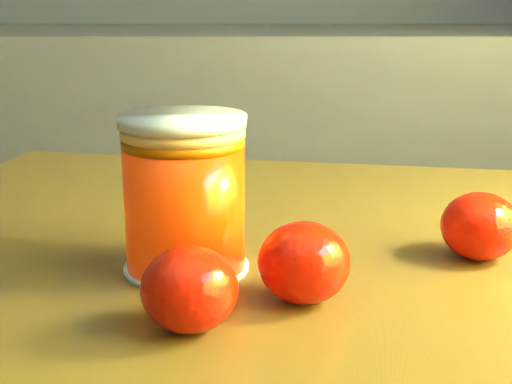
{
  "coord_description": "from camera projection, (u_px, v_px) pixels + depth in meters",
  "views": [
    {
      "loc": [
        0.84,
        -0.15,
        0.97
      ],
      "look_at": [
        0.85,
        0.35,
        0.83
      ],
      "focal_mm": 50.0,
      "sensor_mm": 36.0,
      "label": 1
    }
  ],
  "objects": [
    {
      "name": "juice_glass",
      "position": [
        185.0,
        195.0,
        0.51
      ],
      "size": [
        0.09,
        0.09,
        0.11
      ],
      "rotation": [
        0.0,
        0.0,
        0.41
      ],
      "color": "#FF3705",
      "rests_on": "table"
    },
    {
      "name": "orange_back",
      "position": [
        480.0,
        226.0,
        0.54
      ],
      "size": [
        0.07,
        0.07,
        0.05
      ],
      "primitive_type": "ellipsoid",
      "rotation": [
        0.0,
        0.0,
        -0.29
      ],
      "color": "red",
      "rests_on": "table"
    },
    {
      "name": "orange_front",
      "position": [
        304.0,
        262.0,
        0.46
      ],
      "size": [
        0.08,
        0.08,
        0.05
      ],
      "primitive_type": "ellipsoid",
      "rotation": [
        0.0,
        0.0,
        -0.36
      ],
      "color": "red",
      "rests_on": "table"
    },
    {
      "name": "orange_extra",
      "position": [
        190.0,
        289.0,
        0.42
      ],
      "size": [
        0.08,
        0.08,
        0.05
      ],
      "primitive_type": "ellipsoid",
      "rotation": [
        0.0,
        0.0,
        0.38
      ],
      "color": "red",
      "rests_on": "table"
    }
  ]
}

